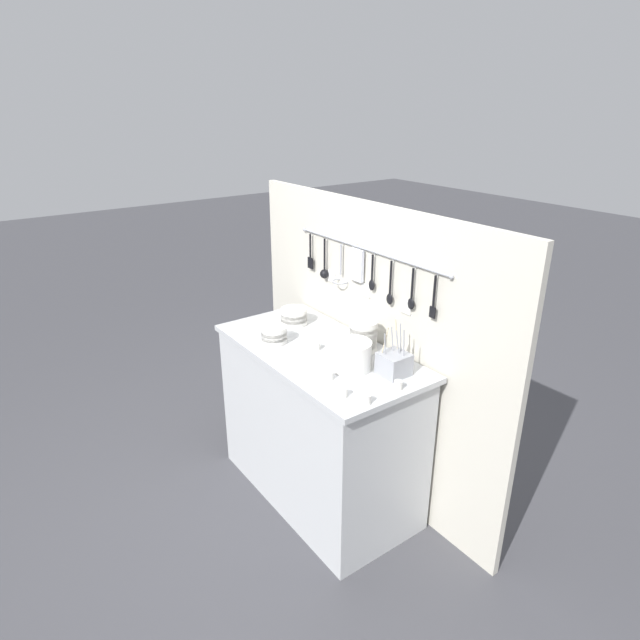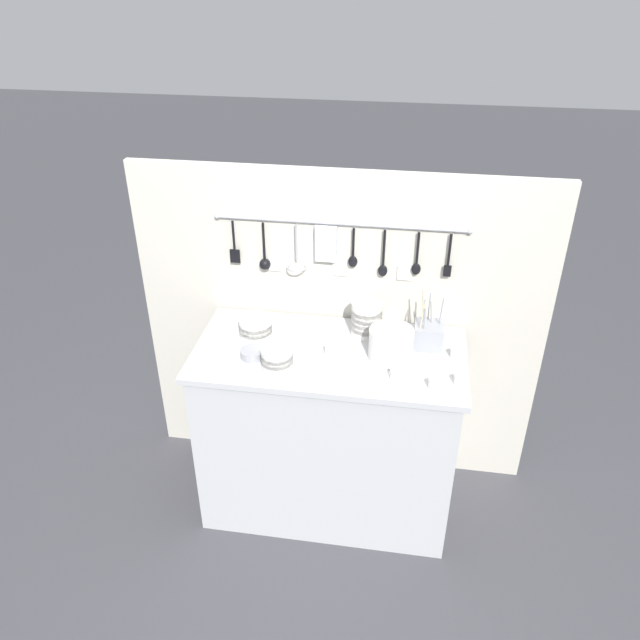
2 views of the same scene
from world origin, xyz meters
name	(u,v)px [view 2 (image 2 of 2)]	position (x,y,z in m)	size (l,w,h in m)	color
ground_plane	(328,497)	(0.00, 0.00, 0.00)	(20.00, 20.00, 0.00)	#424247
counter	(329,430)	(0.00, 0.00, 0.48)	(1.26, 0.63, 0.95)	#B7BABC
back_wall	(339,330)	(0.00, 0.35, 0.86)	(2.06, 0.11, 1.71)	beige
bowl_stack_short_front	(277,358)	(-0.21, -0.15, 1.00)	(0.14, 0.14, 0.10)	silver
bowl_stack_tall_left	(367,319)	(0.15, 0.18, 1.04)	(0.15, 0.15, 0.17)	silver
bowl_stack_wide_centre	(256,327)	(-0.37, 0.08, 1.00)	(0.16, 0.16, 0.10)	silver
plate_stack	(391,343)	(0.28, 0.00, 1.03)	(0.20, 0.20, 0.15)	silver
steel_mixing_bowl	(252,353)	(-0.34, -0.09, 0.97)	(0.11, 0.11, 0.04)	#93969E
cutlery_caddy	(428,334)	(0.45, 0.13, 1.01)	(0.13, 0.13, 0.27)	#93969E
cup_edge_far	(329,350)	(0.00, -0.01, 0.98)	(0.04, 0.04, 0.04)	silver
cup_centre	(455,353)	(0.57, 0.05, 0.98)	(0.04, 0.04, 0.04)	silver
cup_front_left	(394,374)	(0.31, -0.16, 0.98)	(0.04, 0.04, 0.04)	silver
cup_back_right	(433,384)	(0.47, -0.20, 0.98)	(0.04, 0.04, 0.04)	silver
cup_beside_plates	(458,379)	(0.58, -0.15, 0.98)	(0.04, 0.04, 0.04)	silver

